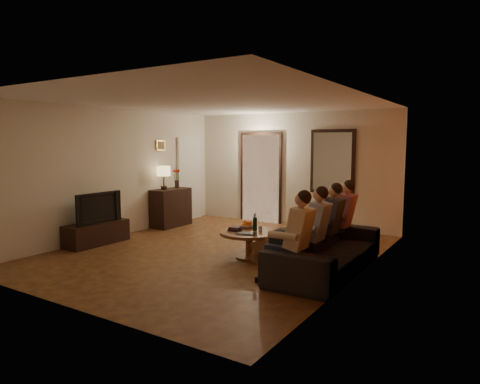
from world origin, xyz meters
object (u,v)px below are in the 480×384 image
Objects in this scene: person_c at (328,228)px; laptop at (246,234)px; person_d at (341,222)px; dog at (266,246)px; dresser at (171,208)px; person_a at (295,243)px; bowl at (247,226)px; tv_stand at (97,233)px; wine_bottle at (255,221)px; coffee_table at (249,245)px; tv at (96,207)px; sofa at (327,247)px; person_b at (313,234)px; table_lamp at (164,178)px.

person_c is 3.65× the size of laptop.
person_d reaches higher than dog.
person_a is (4.19, -2.30, 0.17)m from dresser.
tv_stand is at bearing -161.35° from bowl.
person_d is 1.44m from wine_bottle.
person_d is at bearing 35.18° from coffee_table.
dresser is 3.00m from bowl.
tv is 4.31m from person_c.
person_c reaches higher than sofa.
person_b reaches higher than sofa.
tv_stand is at bearing -166.39° from coffee_table.
person_b is at bearing 90.00° from person_a.
sofa is 2.08× the size of person_c.
table_lamp is at bearing 160.52° from person_b.
dresser is at bearing 165.25° from person_c.
wine_bottle is (-1.21, -0.19, 0.01)m from person_c.
bowl is at bearing 152.45° from wine_bottle.
person_a is (4.19, -0.20, -0.10)m from tv.
laptop is at bearing -153.94° from person_c.
dresser is at bearing 90.00° from tv_stand.
table_lamp is 3.43m from laptop.
dresser is 2.95× the size of laptop.
tv_stand is at bearing 0.00° from tv.
dresser is 2.12m from tv.
dresser reaches higher than coffee_table.
bowl is (2.76, 0.93, -0.22)m from tv.
person_c is (0.00, 1.20, 0.00)m from person_a.
tv is 0.83× the size of person_d.
person_a is 4.63× the size of bowl.
dog is at bearing -80.01° from tv.
person_a is at bearing -90.00° from person_d.
tv_stand is at bearing -90.00° from dresser.
person_c is 1.44m from bowl.
dresser is at bearing 154.70° from coffee_table.
sofa is 8.04× the size of wine_bottle.
person_d is (4.19, 1.60, -0.10)m from tv.
person_b is 3.65× the size of laptop.
person_a is at bearing -28.78° from dresser.
tv_stand is 4.23m from person_b.
bowl is 0.79× the size of laptop.
person_a reaches higher than bowl.
person_a is at bearing -90.00° from person_b.
person_b is 1.00× the size of person_c.
person_d is 1.37m from dog.
person_c is at bearing 8.73° from wine_bottle.
wine_bottle is at bearing -19.68° from table_lamp.
person_c is at bearing 35.18° from dog.
coffee_table is at bearing -50.71° from bowl.
sofa is 1.33m from wine_bottle.
dog is (-0.87, -1.01, -0.32)m from person_d.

